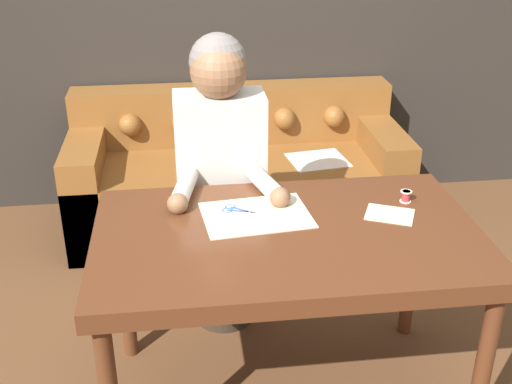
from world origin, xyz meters
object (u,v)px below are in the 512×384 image
(scissors, at_px, (242,211))
(thread_spool, at_px, (406,196))
(dining_table, at_px, (287,250))
(couch, at_px, (237,177))
(person, at_px, (221,184))

(scissors, xyz_separation_m, thread_spool, (0.64, 0.01, 0.02))
(dining_table, height_order, couch, couch)
(couch, bearing_deg, thread_spool, -68.42)
(person, bearing_deg, thread_spool, -29.50)
(thread_spool, bearing_deg, dining_table, -160.57)
(scissors, bearing_deg, thread_spool, 0.54)
(couch, relative_size, person, 1.42)
(dining_table, xyz_separation_m, scissors, (-0.15, 0.17, 0.08))
(couch, height_order, thread_spool, thread_spool)
(person, distance_m, scissors, 0.40)
(dining_table, distance_m, person, 0.59)
(thread_spool, bearing_deg, scissors, -179.46)
(person, bearing_deg, scissors, -82.82)
(dining_table, xyz_separation_m, couch, (-0.04, 1.52, -0.40))
(couch, distance_m, person, 1.05)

